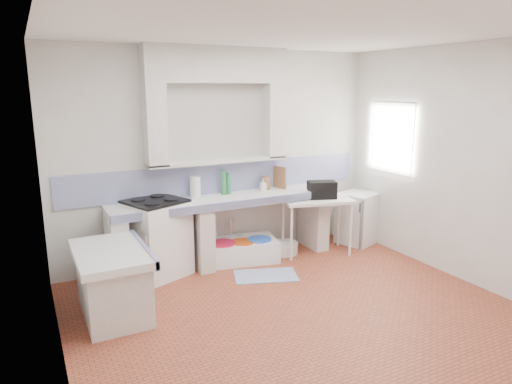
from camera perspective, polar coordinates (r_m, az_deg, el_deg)
name	(u,v)px	position (r m, az deg, el deg)	size (l,w,h in m)	color
floor	(300,314)	(4.94, 5.50, -14.90)	(4.50, 4.50, 0.00)	#9D452D
ceiling	(307,30)	(4.40, 6.32, 19.36)	(4.50, 4.50, 0.00)	silver
wall_back	(222,156)	(6.21, -4.24, 4.53)	(4.50, 4.50, 0.00)	silver
wall_front	(488,243)	(3.05, 26.89, -5.66)	(4.50, 4.50, 0.00)	silver
wall_left	(50,210)	(3.77, -24.19, -2.04)	(4.50, 4.50, 0.00)	silver
wall_right	(463,165)	(5.98, 24.30, 3.10)	(4.50, 4.50, 0.00)	silver
alcove_mass	(217,65)	(6.00, -4.86, 15.48)	(1.90, 0.25, 0.45)	silver
window_frame	(401,138)	(6.88, 17.58, 6.46)	(0.35, 0.86, 1.06)	#372311
lace_valance	(395,111)	(6.75, 16.91, 9.63)	(0.01, 0.84, 0.24)	white
counter_slab	(225,200)	(6.00, -3.91, -1.01)	(3.00, 0.60, 0.08)	white
counter_lip	(234,205)	(5.76, -2.80, -1.60)	(3.00, 0.04, 0.10)	navy
counter_pier_left	(117,250)	(5.75, -16.84, -6.86)	(0.20, 0.55, 0.82)	silver
counter_pier_mid	(200,237)	(6.00, -6.92, -5.54)	(0.20, 0.55, 0.82)	silver
counter_pier_right	(313,219)	(6.78, 7.10, -3.40)	(0.20, 0.55, 0.82)	silver
peninsula_top	(111,254)	(4.89, -17.58, -7.30)	(0.70, 1.10, 0.08)	white
peninsula_base	(113,286)	(5.02, -17.31, -11.06)	(0.60, 1.00, 0.62)	silver
peninsula_lip	(144,248)	(4.95, -13.80, -6.82)	(0.04, 1.10, 0.10)	navy
backsplash	(223,178)	(6.25, -4.14, 1.79)	(4.27, 0.03, 0.40)	navy
stove	(157,239)	(5.84, -12.22, -5.71)	(0.66, 0.64, 0.93)	white
sink	(237,251)	(6.27, -2.35, -7.37)	(1.06, 0.57, 0.26)	white
side_table	(316,226)	(6.52, 7.50, -4.19)	(0.95, 0.53, 0.04)	white
fridge	(357,218)	(7.06, 12.47, -3.17)	(0.50, 0.50, 0.77)	white
bucket_red	(223,253)	(6.13, -4.12, -7.62)	(0.33, 0.33, 0.31)	red
bucket_orange	(243,252)	(6.19, -1.63, -7.45)	(0.32, 0.32, 0.30)	#CE4D0E
bucket_blue	(260,249)	(6.27, 0.44, -7.13)	(0.32, 0.32, 0.30)	blue
basin_white	(284,248)	(6.56, 3.48, -6.94)	(0.40, 0.40, 0.15)	white
water_bottle_a	(223,248)	(6.36, -4.07, -6.96)	(0.08, 0.08, 0.29)	silver
water_bottle_b	(239,245)	(6.45, -2.09, -6.62)	(0.08, 0.08, 0.29)	silver
black_bag	(322,190)	(6.42, 8.18, 0.28)	(0.38, 0.22, 0.24)	black
green_bottle_a	(224,182)	(6.11, -4.04, 1.21)	(0.07, 0.07, 0.33)	#287343
green_bottle_b	(229,183)	(6.15, -3.43, 1.08)	(0.06, 0.06, 0.29)	#287343
knife_block	(266,183)	(6.40, 1.25, 1.13)	(0.09, 0.08, 0.19)	brown
cutting_board	(280,177)	(6.50, 2.97, 1.82)	(0.02, 0.23, 0.31)	brown
paper_towel	(195,187)	(5.98, -7.56, 0.59)	(0.14, 0.14, 0.27)	white
soap_bottle	(263,185)	(6.33, 0.85, 0.91)	(0.08, 0.08, 0.17)	white
rug	(266,276)	(5.81, 1.21, -10.36)	(0.77, 0.44, 0.01)	#3F4A94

